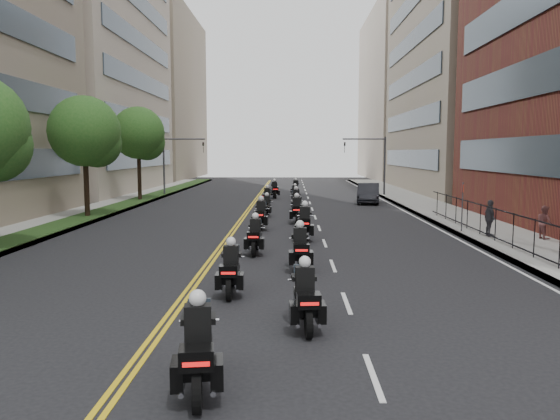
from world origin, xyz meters
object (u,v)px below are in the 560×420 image
Objects in this scene: motorcycle_7 at (297,211)px; motorcycle_11 at (295,194)px; motorcycle_6 at (261,216)px; motorcycle_10 at (267,198)px; motorcycle_1 at (305,300)px; motorcycle_5 at (305,225)px; motorcycle_4 at (255,238)px; pedestrian_b at (544,222)px; motorcycle_2 at (231,272)px; motorcycle_8 at (267,207)px; motorcycle_13 at (296,189)px; motorcycle_9 at (296,201)px; motorcycle_12 at (275,191)px; motorcycle_0 at (198,353)px; parked_sedan at (368,193)px; motorcycle_3 at (300,250)px; pedestrian_c at (490,218)px.

motorcycle_7 reaches higher than motorcycle_11.
motorcycle_6 reaches higher than motorcycle_11.
motorcycle_7 is 10.37m from motorcycle_10.
motorcycle_5 is (0.31, 13.04, 0.06)m from motorcycle_1.
motorcycle_4 is (-1.82, 9.51, -0.01)m from motorcycle_1.
motorcycle_11 is 23.47m from pedestrian_b.
pedestrian_b is (13.63, 9.74, 0.26)m from motorcycle_2.
motorcycle_8 is (-2.25, 9.61, -0.13)m from motorcycle_5.
motorcycle_5 reaches higher than motorcycle_13.
motorcycle_9 is at bearing -96.09° from motorcycle_11.
motorcycle_12 is 3.43m from motorcycle_13.
motorcycle_1 is 33.27m from motorcycle_11.
motorcycle_1 is at bearing 53.05° from motorcycle_0.
parked_sedan is (5.70, 19.00, 0.07)m from motorcycle_5.
motorcycle_1 is 0.92× the size of motorcycle_5.
pedestrian_b is (5.50, -19.23, 0.11)m from parked_sedan.
motorcycle_9 is 8.39m from parked_sedan.
motorcycle_5 reaches higher than motorcycle_9.
motorcycle_12 reaches higher than parked_sedan.
motorcycle_3 is 26.27m from parked_sedan.
motorcycle_6 is 17.40m from parked_sedan.
motorcycle_12 is at bearing 112.81° from motorcycle_11.
motorcycle_7 reaches higher than motorcycle_12.
motorcycle_9 is at bearing 89.95° from motorcycle_7.
motorcycle_5 is at bearing 59.78° from motorcycle_4.
motorcycle_6 is at bearing 92.13° from motorcycle_4.
motorcycle_0 is 29.76m from motorcycle_9.
motorcycle_6 is 1.12× the size of motorcycle_10.
motorcycle_2 is 0.93× the size of motorcycle_6.
pedestrian_b is at bearing -12.98° from motorcycle_6.
motorcycle_3 is 0.94× the size of motorcycle_5.
pedestrian_c is (9.21, 13.47, 0.35)m from motorcycle_1.
motorcycle_3 is 30.17m from motorcycle_12.
motorcycle_2 is 19.58m from motorcycle_8.
motorcycle_1 reaches higher than motorcycle_8.
motorcycle_3 is 11.59m from pedestrian_c.
motorcycle_2 is 16.76m from pedestrian_b.
motorcycle_6 is (-0.15, 7.07, 0.05)m from motorcycle_4.
pedestrian_c is at bearing -59.41° from motorcycle_9.
motorcycle_6 is 1.59× the size of pedestrian_b.
motorcycle_5 is at bearing -97.83° from parked_sedan.
motorcycle_0 is 1.57× the size of pedestrian_b.
parked_sedan is (7.99, 15.46, 0.09)m from motorcycle_6.
motorcycle_12 is at bearing 98.23° from motorcycle_5.
motorcycle_5 is 26.38m from motorcycle_13.
motorcycle_11 is (-0.30, 20.23, -0.13)m from motorcycle_5.
motorcycle_1 is 19.30m from motorcycle_7.
motorcycle_9 is at bearing 78.24° from motorcycle_0.
motorcycle_8 is 0.88× the size of motorcycle_12.
parked_sedan is (7.86, -4.54, 0.12)m from motorcycle_12.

